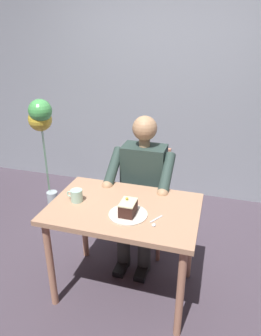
{
  "coord_description": "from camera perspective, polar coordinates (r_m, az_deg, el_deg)",
  "views": [
    {
      "loc": [
        -0.56,
        1.72,
        1.85
      ],
      "look_at": [
        -0.02,
        -0.1,
        1.0
      ],
      "focal_mm": 32.48,
      "sensor_mm": 36.0,
      "label": 1
    }
  ],
  "objects": [
    {
      "name": "ground_plane",
      "position": [
        2.58,
        -1.1,
        -21.6
      ],
      "size": [
        14.0,
        14.0,
        0.0
      ],
      "primitive_type": "plane",
      "color": "#4A3E4A"
    },
    {
      "name": "cake_slice",
      "position": [
        1.99,
        -0.46,
        -7.47
      ],
      "size": [
        0.1,
        0.14,
        0.11
      ],
      "color": "#3C201A",
      "rests_on": "dessert_plate"
    },
    {
      "name": "seated_person",
      "position": [
        2.56,
        2.05,
        -3.67
      ],
      "size": [
        0.53,
        0.58,
        1.25
      ],
      "color": "#2C3E39",
      "rests_on": "ground"
    },
    {
      "name": "dessert_plate",
      "position": [
        2.02,
        -0.45,
        -8.71
      ],
      "size": [
        0.26,
        0.26,
        0.01
      ],
      "primitive_type": "cylinder",
      "color": "silver",
      "rests_on": "dining_table"
    },
    {
      "name": "dining_table",
      "position": [
        2.17,
        -1.23,
        -9.48
      ],
      "size": [
        1.03,
        0.68,
        0.75
      ],
      "color": "tan",
      "rests_on": "ground"
    },
    {
      "name": "chair",
      "position": [
        2.78,
        2.92,
        -4.71
      ],
      "size": [
        0.42,
        0.42,
        0.92
      ],
      "color": "tan",
      "rests_on": "ground"
    },
    {
      "name": "coffee_cup",
      "position": [
        2.19,
        -10.11,
        -5.06
      ],
      "size": [
        0.12,
        0.08,
        0.09
      ],
      "color": "#AADBC4",
      "rests_on": "dining_table"
    },
    {
      "name": "balloon_display",
      "position": [
        3.27,
        -16.34,
        7.71
      ],
      "size": [
        0.27,
        0.26,
        1.25
      ],
      "color": "#B2C1C6",
      "rests_on": "ground"
    },
    {
      "name": "dessert_spoon",
      "position": [
        1.95,
        4.61,
        -10.09
      ],
      "size": [
        0.07,
        0.14,
        0.01
      ],
      "color": "silver",
      "rests_on": "dining_table"
    },
    {
      "name": "cafe_rear_panel",
      "position": [
        3.56,
        7.88,
        18.22
      ],
      "size": [
        6.4,
        0.12,
        3.0
      ],
      "primitive_type": "cube",
      "color": "#939AA5",
      "rests_on": "ground"
    }
  ]
}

